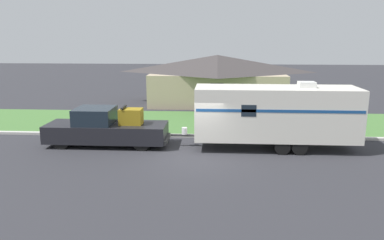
# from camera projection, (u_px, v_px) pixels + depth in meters

# --- Properties ---
(ground_plane) EXTENTS (120.00, 120.00, 0.00)m
(ground_plane) POSITION_uv_depth(u_px,v_px,m) (196.00, 158.00, 17.45)
(ground_plane) COLOR #2D2D33
(curb_strip) EXTENTS (80.00, 0.30, 0.14)m
(curb_strip) POSITION_uv_depth(u_px,v_px,m) (200.00, 136.00, 21.09)
(curb_strip) COLOR beige
(curb_strip) RESTS_ON ground_plane
(lawn_strip) EXTENTS (80.00, 7.00, 0.03)m
(lawn_strip) POSITION_uv_depth(u_px,v_px,m) (202.00, 122.00, 24.65)
(lawn_strip) COLOR #477538
(lawn_strip) RESTS_ON ground_plane
(house_across_street) EXTENTS (11.72, 7.22, 4.04)m
(house_across_street) POSITION_uv_depth(u_px,v_px,m) (217.00, 78.00, 31.51)
(house_across_street) COLOR tan
(house_across_street) RESTS_ON ground_plane
(pickup_truck) EXTENTS (6.32, 2.05, 2.06)m
(pickup_truck) POSITION_uv_depth(u_px,v_px,m) (106.00, 129.00, 19.41)
(pickup_truck) COLOR black
(pickup_truck) RESTS_ON ground_plane
(travel_trailer) EXTENTS (9.27, 2.41, 3.40)m
(travel_trailer) POSITION_uv_depth(u_px,v_px,m) (276.00, 113.00, 18.66)
(travel_trailer) COLOR black
(travel_trailer) RESTS_ON ground_plane
(mailbox) EXTENTS (0.48, 0.20, 1.30)m
(mailbox) POSITION_uv_depth(u_px,v_px,m) (120.00, 117.00, 21.73)
(mailbox) COLOR brown
(mailbox) RESTS_ON ground_plane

